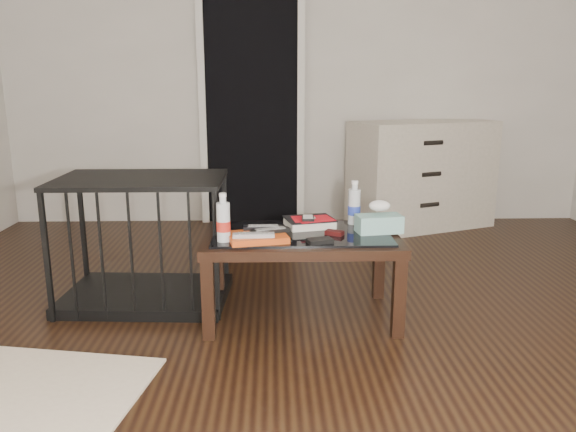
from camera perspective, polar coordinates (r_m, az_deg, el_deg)
name	(u,v)px	position (r m, az deg, el deg)	size (l,w,h in m)	color
ground	(321,347)	(2.72, 3.42, -13.14)	(5.00, 5.00, 0.00)	black
doorway	(252,105)	(4.90, -3.70, 11.20)	(0.90, 0.08, 2.07)	black
coffee_table	(301,244)	(2.91, 1.37, -2.89)	(1.00, 0.60, 0.46)	black
dresser	(422,175)	(4.88, 13.44, 4.08)	(1.30, 0.91, 0.90)	beige
pet_crate	(145,262)	(3.27, -14.29, -4.52)	(0.93, 0.65, 0.71)	black
magazines	(258,237)	(2.75, -3.11, -2.16)	(0.28, 0.21, 0.03)	#C34412
remote_silver	(253,235)	(2.70, -3.53, -1.93)	(0.20, 0.05, 0.02)	#9F9EA3
remote_black_front	(270,230)	(2.77, -1.82, -1.48)	(0.20, 0.05, 0.02)	black
remote_black_back	(263,227)	(2.83, -2.53, -1.15)	(0.20, 0.05, 0.02)	black
textbook	(310,222)	(3.00, 2.20, -0.65)	(0.25, 0.20, 0.05)	black
dvd_mailers	(311,218)	(2.98, 2.31, -0.24)	(0.19, 0.14, 0.01)	red
ipod	(308,218)	(2.95, 2.04, -0.19)	(0.06, 0.10, 0.02)	black
flip_phone	(335,233)	(2.85, 4.75, -1.71)	(0.09, 0.05, 0.02)	#330B0B
wallet	(320,241)	(2.71, 3.25, -2.53)	(0.12, 0.07, 0.02)	black
water_bottle_left	(223,217)	(2.73, -6.59, -0.13)	(0.07, 0.07, 0.24)	silver
water_bottle_right	(354,202)	(3.07, 6.75, 1.39)	(0.07, 0.07, 0.24)	silver
tissue_box	(379,224)	(2.93, 9.22, -0.77)	(0.23, 0.12, 0.09)	teal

